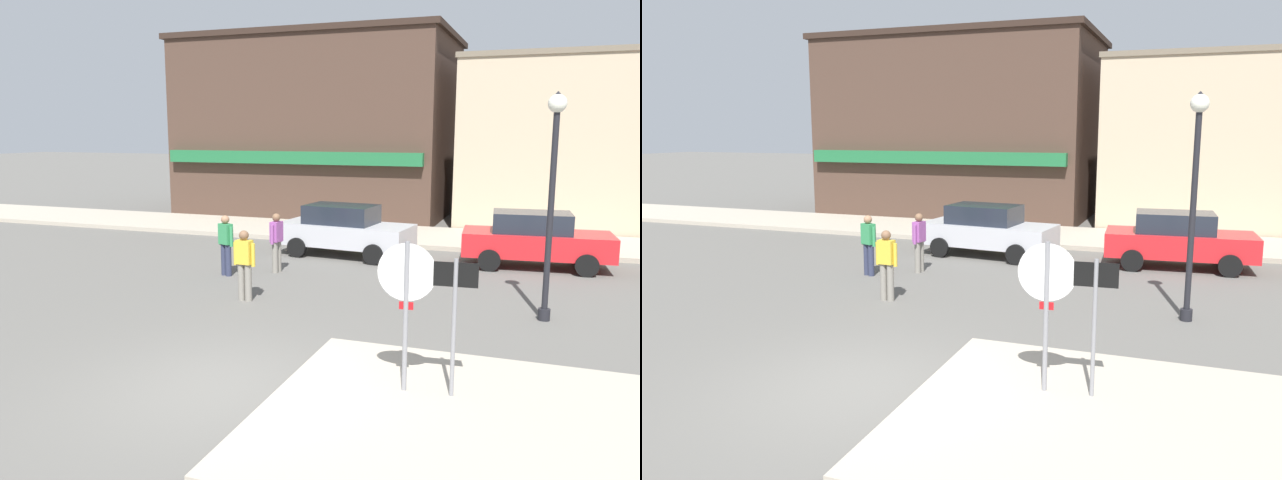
% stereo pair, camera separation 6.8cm
% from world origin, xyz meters
% --- Properties ---
extents(ground_plane, '(160.00, 160.00, 0.00)m').
position_xyz_m(ground_plane, '(0.00, 0.00, 0.00)').
color(ground_plane, '#5B5954').
extents(sidewalk_corner, '(6.40, 4.80, 0.15)m').
position_xyz_m(sidewalk_corner, '(4.16, -0.10, 0.07)').
color(sidewalk_corner, '#A89E8C').
rests_on(sidewalk_corner, ground).
extents(kerb_far, '(80.00, 4.00, 0.15)m').
position_xyz_m(kerb_far, '(0.00, 13.92, 0.07)').
color(kerb_far, '#A89E8C').
rests_on(kerb_far, ground).
extents(stop_sign, '(0.82, 0.09, 2.30)m').
position_xyz_m(stop_sign, '(2.67, 0.54, 1.52)').
color(stop_sign, gray).
rests_on(stop_sign, ground).
extents(one_way_sign, '(0.60, 0.07, 2.10)m').
position_xyz_m(one_way_sign, '(3.33, 0.58, 1.33)').
color(one_way_sign, gray).
rests_on(one_way_sign, ground).
extents(lamp_post, '(0.36, 0.36, 4.54)m').
position_xyz_m(lamp_post, '(4.50, 5.25, 2.96)').
color(lamp_post, black).
rests_on(lamp_post, ground).
extents(parked_car_nearest, '(4.16, 2.19, 1.56)m').
position_xyz_m(parked_car_nearest, '(-1.34, 10.15, 0.81)').
color(parked_car_nearest, '#B7B7BC').
rests_on(parked_car_nearest, ground).
extents(parked_car_second, '(4.12, 2.11, 1.56)m').
position_xyz_m(parked_car_second, '(4.16, 10.41, 0.81)').
color(parked_car_second, red).
rests_on(parked_car_second, ground).
extents(pedestrian_crossing_near, '(0.26, 0.56, 1.61)m').
position_xyz_m(pedestrian_crossing_near, '(-2.36, 7.35, 0.87)').
color(pedestrian_crossing_near, gray).
rests_on(pedestrian_crossing_near, ground).
extents(pedestrian_crossing_far, '(0.56, 0.25, 1.61)m').
position_xyz_m(pedestrian_crossing_far, '(-1.87, 4.48, 0.87)').
color(pedestrian_crossing_far, gray).
rests_on(pedestrian_crossing_far, ground).
extents(pedestrian_kerb_side, '(0.54, 0.34, 1.61)m').
position_xyz_m(pedestrian_kerb_side, '(-3.46, 6.53, 0.87)').
color(pedestrian_kerb_side, '#2D334C').
rests_on(pedestrian_kerb_side, ground).
extents(building_corner_shop, '(11.95, 8.16, 7.87)m').
position_xyz_m(building_corner_shop, '(-5.57, 19.76, 3.94)').
color(building_corner_shop, '#473328').
rests_on(building_corner_shop, ground).
extents(building_storefront_left_near, '(6.81, 6.75, 6.61)m').
position_xyz_m(building_storefront_left_near, '(4.37, 19.32, 3.31)').
color(building_storefront_left_near, tan).
rests_on(building_storefront_left_near, ground).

